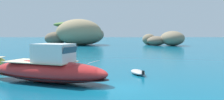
{
  "coord_description": "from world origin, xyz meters",
  "views": [
    {
      "loc": [
        -0.69,
        -17.33,
        4.02
      ],
      "look_at": [
        -0.36,
        13.89,
        1.77
      ],
      "focal_mm": 38.64,
      "sensor_mm": 36.0,
      "label": 1
    }
  ],
  "objects_px": {
    "islet_large": "(79,33)",
    "dinghy_tender": "(138,72)",
    "islet_small": "(165,39)",
    "motorboat_red": "(49,69)"
  },
  "relations": [
    {
      "from": "islet_large",
      "to": "dinghy_tender",
      "type": "relative_size",
      "value": 7.8
    },
    {
      "from": "islet_large",
      "to": "islet_small",
      "type": "bearing_deg",
      "value": -6.87
    },
    {
      "from": "motorboat_red",
      "to": "islet_small",
      "type": "bearing_deg",
      "value": 68.16
    },
    {
      "from": "islet_small",
      "to": "dinghy_tender",
      "type": "distance_m",
      "value": 54.62
    },
    {
      "from": "islet_large",
      "to": "islet_small",
      "type": "distance_m",
      "value": 27.74
    },
    {
      "from": "islet_large",
      "to": "islet_small",
      "type": "height_order",
      "value": "islet_large"
    },
    {
      "from": "motorboat_red",
      "to": "islet_large",
      "type": "bearing_deg",
      "value": 94.83
    },
    {
      "from": "motorboat_red",
      "to": "dinghy_tender",
      "type": "bearing_deg",
      "value": 24.46
    },
    {
      "from": "motorboat_red",
      "to": "dinghy_tender",
      "type": "xyz_separation_m",
      "value": [
        7.67,
        3.49,
        -0.82
      ]
    },
    {
      "from": "motorboat_red",
      "to": "dinghy_tender",
      "type": "height_order",
      "value": "motorboat_red"
    }
  ]
}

